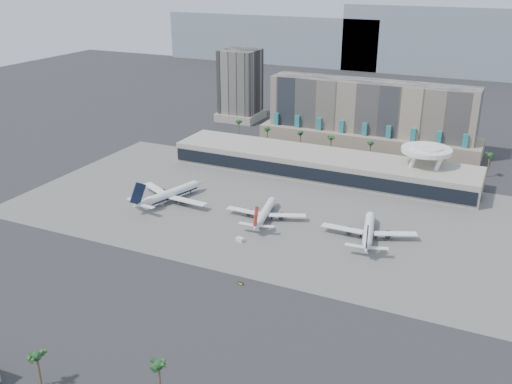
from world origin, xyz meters
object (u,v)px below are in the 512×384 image
at_px(taxiway_sign, 241,283).
at_px(airliner_centre, 265,212).
at_px(airliner_left, 170,194).
at_px(service_vehicle_b, 240,240).
at_px(service_vehicle_a, 159,202).
at_px(airliner_right, 369,230).

bearing_deg(taxiway_sign, airliner_centre, 107.98).
relative_size(airliner_left, taxiway_sign, 20.91).
bearing_deg(service_vehicle_b, airliner_centre, 106.79).
relative_size(service_vehicle_b, taxiway_sign, 1.62).
relative_size(airliner_left, service_vehicle_a, 9.44).
relative_size(airliner_centre, taxiway_sign, 18.11).
xyz_separation_m(airliner_right, service_vehicle_b, (-48.94, -26.11, -2.82)).
height_order(airliner_left, airliner_right, airliner_left).
bearing_deg(service_vehicle_a, airliner_centre, -12.96).
xyz_separation_m(airliner_centre, service_vehicle_b, (-0.36, -25.36, -2.52)).
bearing_deg(service_vehicle_b, service_vehicle_a, 177.75).
distance_m(airliner_left, service_vehicle_b, 57.03).
bearing_deg(airliner_centre, service_vehicle_b, -100.99).
distance_m(airliner_right, service_vehicle_a, 103.73).
distance_m(service_vehicle_b, taxiway_sign, 35.26).
distance_m(airliner_left, service_vehicle_a, 6.83).
height_order(airliner_centre, airliner_right, airliner_right).
bearing_deg(airliner_centre, taxiway_sign, -84.88).
bearing_deg(service_vehicle_a, airliner_left, 38.35).
height_order(airliner_right, service_vehicle_a, airliner_right).
height_order(service_vehicle_a, service_vehicle_b, service_vehicle_a).
bearing_deg(service_vehicle_b, airliner_left, 171.65).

